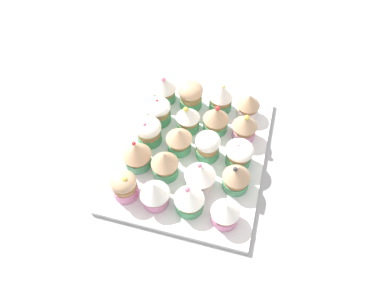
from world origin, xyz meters
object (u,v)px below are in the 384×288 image
(cupcake_15, at_px, (137,154))
(cupcake_18, at_px, (155,193))
(cupcake_3, at_px, (164,88))
(cupcake_6, at_px, (188,118))
(cupcake_13, at_px, (200,176))
(cupcake_8, at_px, (239,155))
(cupcake_11, at_px, (149,131))
(cupcake_2, at_px, (191,95))
(cupcake_9, at_px, (208,144))
(cupcake_7, at_px, (158,111))
(cupcake_16, at_px, (225,212))
(cupcake_17, at_px, (189,199))
(cupcake_14, at_px, (165,164))
(cupcake_10, at_px, (180,138))
(cupcake_12, at_px, (237,177))
(baking_tray, at_px, (192,153))
(cupcake_0, at_px, (248,105))
(cupcake_1, at_px, (221,97))
(cupcake_4, at_px, (245,126))
(cupcake_5, at_px, (216,119))
(cupcake_19, at_px, (124,186))

(cupcake_15, xyz_separation_m, cupcake_18, (-0.07, 0.08, 0.00))
(cupcake_3, relative_size, cupcake_15, 1.09)
(cupcake_6, bearing_deg, cupcake_15, 57.67)
(cupcake_13, bearing_deg, cupcake_3, -55.94)
(cupcake_8, distance_m, cupcake_11, 0.21)
(cupcake_2, xyz_separation_m, cupcake_9, (-0.08, 0.14, 0.00))
(cupcake_7, height_order, cupcake_16, cupcake_7)
(cupcake_8, height_order, cupcake_17, cupcake_17)
(cupcake_3, distance_m, cupcake_14, 0.22)
(cupcake_6, relative_size, cupcake_13, 1.06)
(cupcake_10, height_order, cupcake_12, cupcake_12)
(baking_tray, xyz_separation_m, cupcake_0, (-0.10, -0.14, 0.04))
(baking_tray, xyz_separation_m, cupcake_7, (0.10, -0.07, 0.04))
(cupcake_0, xyz_separation_m, cupcake_2, (0.14, 0.00, 0.00))
(cupcake_7, relative_size, cupcake_13, 0.95)
(cupcake_8, xyz_separation_m, cupcake_16, (0.00, 0.14, 0.00))
(baking_tray, height_order, cupcake_6, cupcake_6)
(cupcake_14, bearing_deg, cupcake_13, 174.53)
(cupcake_7, bearing_deg, cupcake_1, -150.56)
(cupcake_12, relative_size, cupcake_17, 1.11)
(cupcake_6, xyz_separation_m, cupcake_16, (-0.13, 0.21, -0.00))
(cupcake_1, relative_size, cupcake_15, 1.08)
(cupcake_4, bearing_deg, baking_tray, 34.71)
(cupcake_5, bearing_deg, cupcake_17, 88.27)
(cupcake_4, bearing_deg, cupcake_9, 44.96)
(cupcake_3, distance_m, cupcake_18, 0.29)
(cupcake_14, bearing_deg, cupcake_3, -71.94)
(cupcake_19, bearing_deg, cupcake_17, -178.09)
(cupcake_3, distance_m, cupcake_5, 0.16)
(cupcake_3, bearing_deg, cupcake_13, 124.06)
(cupcake_1, relative_size, cupcake_10, 1.15)
(cupcake_2, relative_size, cupcake_3, 0.89)
(baking_tray, distance_m, cupcake_5, 0.10)
(cupcake_3, relative_size, cupcake_13, 1.13)
(cupcake_11, distance_m, cupcake_14, 0.10)
(cupcake_1, distance_m, cupcake_16, 0.30)
(cupcake_8, relative_size, cupcake_15, 0.86)
(cupcake_2, bearing_deg, cupcake_3, -2.43)
(cupcake_12, bearing_deg, baking_tray, -29.26)
(cupcake_8, bearing_deg, cupcake_5, -49.88)
(cupcake_7, xyz_separation_m, cupcake_18, (-0.06, 0.21, 0.01))
(cupcake_17, bearing_deg, cupcake_13, -97.96)
(cupcake_4, height_order, cupcake_5, same)
(cupcake_8, bearing_deg, cupcake_11, -2.86)
(cupcake_3, distance_m, cupcake_12, 0.30)
(cupcake_13, bearing_deg, cupcake_6, -65.49)
(cupcake_10, relative_size, cupcake_18, 0.95)
(cupcake_11, bearing_deg, cupcake_19, 89.24)
(cupcake_9, relative_size, cupcake_19, 1.03)
(cupcake_0, xyz_separation_m, cupcake_12, (-0.01, 0.21, 0.00))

